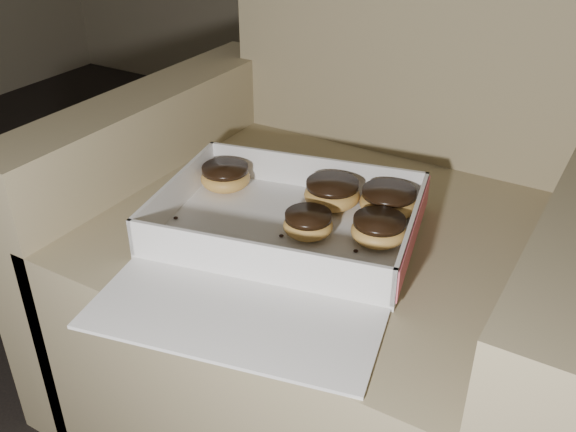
% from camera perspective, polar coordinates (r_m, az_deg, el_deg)
% --- Properties ---
extents(armchair, '(0.86, 0.73, 0.90)m').
position_cam_1_polar(armchair, '(1.12, 4.86, -3.92)').
color(armchair, '#8F835B').
rests_on(armchair, floor).
extents(bakery_box, '(0.45, 0.51, 0.06)m').
position_cam_1_polar(bakery_box, '(0.93, -0.59, -1.99)').
color(bakery_box, white).
rests_on(bakery_box, armchair).
extents(donut_a, '(0.08, 0.08, 0.04)m').
position_cam_1_polar(donut_a, '(1.07, -5.58, 3.49)').
color(donut_a, gold).
rests_on(donut_a, bakery_box).
extents(donut_b, '(0.08, 0.08, 0.04)m').
position_cam_1_polar(donut_b, '(0.93, 8.08, -1.19)').
color(donut_b, gold).
rests_on(donut_b, bakery_box).
extents(donut_c, '(0.07, 0.07, 0.04)m').
position_cam_1_polar(donut_c, '(0.94, 1.80, -0.69)').
color(donut_c, gold).
rests_on(donut_c, bakery_box).
extents(donut_d, '(0.09, 0.09, 0.04)m').
position_cam_1_polar(donut_d, '(1.00, 8.91, 1.28)').
color(donut_d, gold).
rests_on(donut_d, bakery_box).
extents(donut_e, '(0.09, 0.09, 0.04)m').
position_cam_1_polar(donut_e, '(1.01, 3.94, 2.03)').
color(donut_e, gold).
rests_on(donut_e, bakery_box).
extents(crumb_a, '(0.01, 0.01, 0.00)m').
position_cam_1_polar(crumb_a, '(0.94, -0.60, -1.76)').
color(crumb_a, black).
rests_on(crumb_a, bakery_box).
extents(crumb_b, '(0.01, 0.01, 0.00)m').
position_cam_1_polar(crumb_b, '(0.90, -8.29, -3.74)').
color(crumb_b, black).
rests_on(crumb_b, bakery_box).
extents(crumb_c, '(0.01, 0.01, 0.00)m').
position_cam_1_polar(crumb_c, '(0.91, 6.04, -3.10)').
color(crumb_c, black).
rests_on(crumb_c, bakery_box).
extents(crumb_d, '(0.01, 0.01, 0.00)m').
position_cam_1_polar(crumb_d, '(1.00, -9.95, -0.17)').
color(crumb_d, black).
rests_on(crumb_d, bakery_box).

